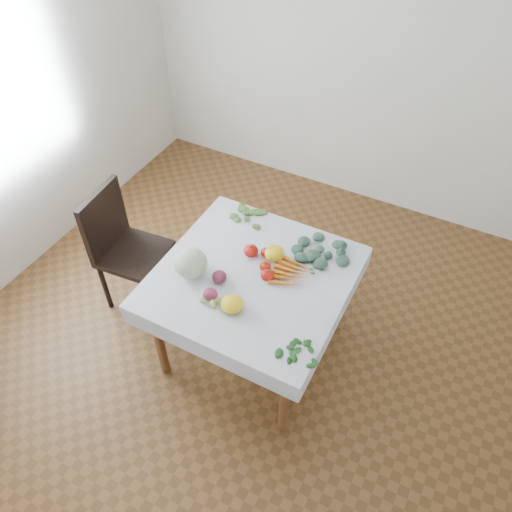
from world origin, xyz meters
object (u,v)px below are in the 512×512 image
(chair, at_px, (122,242))
(carrot_bunch, at_px, (292,273))
(table, at_px, (253,287))
(heirloom_back, at_px, (274,253))
(cabbage, at_px, (191,263))

(chair, height_order, carrot_bunch, chair)
(table, xyz_separation_m, carrot_bunch, (0.21, 0.11, 0.12))
(heirloom_back, distance_m, carrot_bunch, 0.18)
(table, distance_m, chair, 1.06)
(table, relative_size, chair, 1.05)
(table, distance_m, cabbage, 0.41)
(table, bearing_deg, cabbage, -154.91)
(table, height_order, heirloom_back, heirloom_back)
(heirloom_back, xyz_separation_m, carrot_bunch, (0.16, -0.08, -0.03))
(cabbage, distance_m, carrot_bunch, 0.60)
(table, relative_size, heirloom_back, 8.12)
(cabbage, relative_size, carrot_bunch, 0.78)
(cabbage, height_order, carrot_bunch, cabbage)
(chair, relative_size, carrot_bunch, 3.73)
(table, bearing_deg, chair, 178.91)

